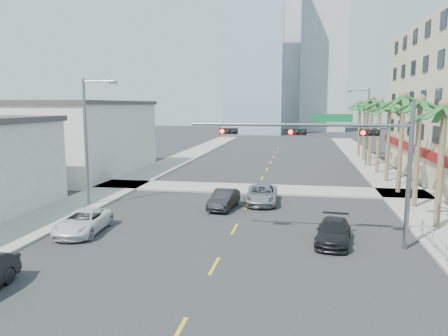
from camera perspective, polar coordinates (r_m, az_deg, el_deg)
name	(u,v)px	position (r m, az deg, el deg)	size (l,w,h in m)	color
ground	(193,306)	(16.58, -4.10, -17.53)	(260.00, 260.00, 0.00)	#262628
sidewalk_right	(410,199)	(36.16, 23.14, -3.77)	(4.00, 120.00, 0.15)	gray
sidewalk_left	(114,189)	(38.54, -14.22, -2.64)	(4.00, 120.00, 0.15)	gray
sidewalk_cross	(256,189)	(37.34, 4.17, -2.75)	(80.00, 4.00, 0.15)	gray
building_left_far	(77,139)	(48.53, -18.60, 3.59)	(11.00, 18.00, 7.20)	beige
tower_far_left	(255,35)	(111.36, 4.08, 16.95)	(14.00, 14.00, 48.00)	#99B2C6
tower_far_right	(324,19)	(126.64, 12.96, 18.46)	(12.00, 12.00, 60.00)	#ADADB2
tower_far_center	(281,60)	(140.30, 7.48, 13.87)	(16.00, 16.00, 42.00)	#ADADB2
traffic_signal_mast	(343,148)	(22.61, 15.28, 2.53)	(11.12, 0.54, 7.20)	slate
palm_tree_0	(445,107)	(27.61, 26.88, 7.13)	(4.80, 4.80, 7.80)	brown
palm_tree_1	(421,101)	(32.63, 24.29, 7.95)	(4.80, 4.80, 8.16)	brown
palm_tree_2	(403,97)	(37.70, 22.39, 8.54)	(4.80, 4.80, 8.52)	brown
palm_tree_3	(390,106)	(42.79, 20.87, 7.58)	(4.80, 4.80, 7.80)	brown
palm_tree_4	(380,102)	(47.91, 19.73, 8.07)	(4.80, 4.80, 8.16)	brown
palm_tree_5	(372,99)	(53.05, 18.82, 8.47)	(4.80, 4.80, 8.52)	brown
palm_tree_6	(366,106)	(58.20, 18.01, 7.77)	(4.80, 4.80, 7.80)	brown
palm_tree_7	(360,103)	(63.35, 17.39, 8.12)	(4.80, 4.80, 8.16)	brown
streetlight_left	(88,136)	(32.11, -17.28, 4.07)	(2.55, 0.25, 9.00)	slate
streetlight_right	(366,123)	(53.01, 18.03, 5.56)	(2.55, 0.25, 9.00)	slate
guardrail	(446,250)	(22.47, 27.00, -9.57)	(0.08, 8.08, 1.00)	silver
car_parked_far	(83,222)	(26.11, -17.94, -6.70)	(2.14, 4.64, 1.29)	white
car_lane_left	(224,199)	(30.55, -0.01, -4.10)	(1.40, 4.01, 1.32)	black
car_lane_center	(261,194)	(32.18, 4.92, -3.46)	(2.24, 4.86, 1.35)	#A6A6AA
car_lane_right	(333,232)	(23.79, 14.10, -8.09)	(1.71, 4.20, 1.22)	black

